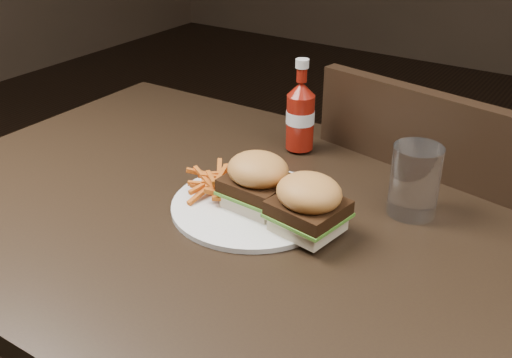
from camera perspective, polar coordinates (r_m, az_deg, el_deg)
The scene contains 8 objects.
dining_table at distance 0.98m, azimuth -0.86°, elevation -4.29°, with size 1.20×0.80×0.04m, color black.
chair_far at distance 1.47m, azimuth 17.40°, elevation -7.75°, with size 0.44×0.44×0.04m, color black.
plate at distance 0.99m, azimuth -0.32°, elevation -2.54°, with size 0.27×0.27×0.01m, color white.
sandwich_half_a at distance 0.97m, azimuth 0.17°, elevation -1.89°, with size 0.09×0.09×0.02m, color #FDE4C6.
sandwich_half_b at distance 0.91m, azimuth 4.93°, elevation -4.21°, with size 0.09×0.09×0.02m, color beige.
fries_pile at distance 1.00m, azimuth -3.22°, elevation -0.19°, with size 0.10×0.10×0.04m, color #C6472B, non-canonical shape.
ketchup_bottle at distance 1.17m, azimuth 4.22°, elevation 5.44°, with size 0.05×0.05×0.11m, color maroon.
tumbler at distance 0.98m, azimuth 14.85°, elevation -0.32°, with size 0.08×0.08×0.12m, color white.
Camera 1 is at (0.47, -0.69, 1.25)m, focal length 42.00 mm.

